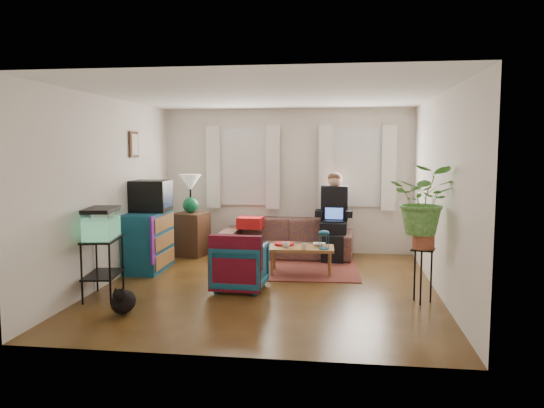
# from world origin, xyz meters

# --- Properties ---
(floor) EXTENTS (4.50, 5.00, 0.01)m
(floor) POSITION_xyz_m (0.00, 0.00, 0.00)
(floor) COLOR #4F2B14
(floor) RESTS_ON ground
(ceiling) EXTENTS (4.50, 5.00, 0.01)m
(ceiling) POSITION_xyz_m (0.00, 0.00, 2.60)
(ceiling) COLOR white
(ceiling) RESTS_ON wall_back
(wall_back) EXTENTS (4.50, 0.01, 2.60)m
(wall_back) POSITION_xyz_m (0.00, 2.50, 1.30)
(wall_back) COLOR silver
(wall_back) RESTS_ON floor
(wall_front) EXTENTS (4.50, 0.01, 2.60)m
(wall_front) POSITION_xyz_m (0.00, -2.50, 1.30)
(wall_front) COLOR silver
(wall_front) RESTS_ON floor
(wall_left) EXTENTS (0.01, 5.00, 2.60)m
(wall_left) POSITION_xyz_m (-2.25, 0.00, 1.30)
(wall_left) COLOR silver
(wall_left) RESTS_ON floor
(wall_right) EXTENTS (0.01, 5.00, 2.60)m
(wall_right) POSITION_xyz_m (2.25, 0.00, 1.30)
(wall_right) COLOR silver
(wall_right) RESTS_ON floor
(window_left) EXTENTS (1.08, 0.04, 1.38)m
(window_left) POSITION_xyz_m (-0.80, 2.48, 1.55)
(window_left) COLOR white
(window_left) RESTS_ON wall_back
(window_right) EXTENTS (1.08, 0.04, 1.38)m
(window_right) POSITION_xyz_m (1.25, 2.48, 1.55)
(window_right) COLOR white
(window_right) RESTS_ON wall_back
(curtains_left) EXTENTS (1.36, 0.06, 1.50)m
(curtains_left) POSITION_xyz_m (-0.80, 2.40, 1.55)
(curtains_left) COLOR white
(curtains_left) RESTS_ON wall_back
(curtains_right) EXTENTS (1.36, 0.06, 1.50)m
(curtains_right) POSITION_xyz_m (1.25, 2.40, 1.55)
(curtains_right) COLOR white
(curtains_right) RESTS_ON wall_back
(picture_frame) EXTENTS (0.04, 0.32, 0.40)m
(picture_frame) POSITION_xyz_m (-2.21, 0.85, 1.95)
(picture_frame) COLOR #3D2616
(picture_frame) RESTS_ON wall_left
(area_rug) EXTENTS (2.07, 1.69, 0.01)m
(area_rug) POSITION_xyz_m (0.25, 1.07, 0.01)
(area_rug) COLOR brown
(area_rug) RESTS_ON floor
(sofa) EXTENTS (2.29, 0.98, 0.89)m
(sofa) POSITION_xyz_m (0.05, 2.05, 0.44)
(sofa) COLOR brown
(sofa) RESTS_ON floor
(seated_person) EXTENTS (0.59, 0.72, 1.35)m
(seated_person) POSITION_xyz_m (0.86, 2.02, 0.67)
(seated_person) COLOR black
(seated_person) RESTS_ON sofa
(side_table) EXTENTS (0.61, 0.61, 0.76)m
(side_table) POSITION_xyz_m (-1.65, 1.94, 0.38)
(side_table) COLOR #392515
(side_table) RESTS_ON floor
(table_lamp) EXTENTS (0.46, 0.46, 0.69)m
(table_lamp) POSITION_xyz_m (-1.65, 1.94, 1.08)
(table_lamp) COLOR white
(table_lamp) RESTS_ON side_table
(dresser) EXTENTS (0.52, 1.02, 0.91)m
(dresser) POSITION_xyz_m (-1.99, 0.76, 0.45)
(dresser) COLOR #125E70
(dresser) RESTS_ON floor
(crt_tv) EXTENTS (0.56, 0.51, 0.49)m
(crt_tv) POSITION_xyz_m (-1.97, 0.86, 1.15)
(crt_tv) COLOR black
(crt_tv) RESTS_ON dresser
(aquarium_stand) EXTENTS (0.48, 0.73, 0.76)m
(aquarium_stand) POSITION_xyz_m (-2.00, -0.81, 0.38)
(aquarium_stand) COLOR black
(aquarium_stand) RESTS_ON floor
(aquarium) EXTENTS (0.43, 0.67, 0.40)m
(aquarium) POSITION_xyz_m (-2.00, -0.81, 0.96)
(aquarium) COLOR #7FD899
(aquarium) RESTS_ON aquarium_stand
(black_cat) EXTENTS (0.32, 0.43, 0.34)m
(black_cat) POSITION_xyz_m (-1.48, -1.42, 0.17)
(black_cat) COLOR black
(black_cat) RESTS_ON floor
(armchair) EXTENTS (0.70, 0.66, 0.69)m
(armchair) POSITION_xyz_m (-0.35, -0.20, 0.35)
(armchair) COLOR #115867
(armchair) RESTS_ON floor
(serape_throw) EXTENTS (0.70, 0.19, 0.57)m
(serape_throw) POSITION_xyz_m (-0.36, -0.46, 0.49)
(serape_throw) COLOR #9E0A0A
(serape_throw) RESTS_ON armchair
(coffee_table) EXTENTS (1.00, 0.58, 0.41)m
(coffee_table) POSITION_xyz_m (0.39, 0.84, 0.20)
(coffee_table) COLOR brown
(coffee_table) RESTS_ON floor
(cup_a) EXTENTS (0.12, 0.12, 0.09)m
(cup_a) POSITION_xyz_m (0.17, 0.74, 0.45)
(cup_a) COLOR white
(cup_a) RESTS_ON coffee_table
(cup_b) EXTENTS (0.09, 0.09, 0.08)m
(cup_b) POSITION_xyz_m (0.44, 0.68, 0.45)
(cup_b) COLOR beige
(cup_b) RESTS_ON coffee_table
(bowl) EXTENTS (0.20, 0.20, 0.05)m
(bowl) POSITION_xyz_m (0.65, 0.94, 0.43)
(bowl) COLOR white
(bowl) RESTS_ON coffee_table
(snack_tray) EXTENTS (0.32, 0.32, 0.04)m
(snack_tray) POSITION_xyz_m (0.12, 0.96, 0.42)
(snack_tray) COLOR #B21414
(snack_tray) RESTS_ON coffee_table
(birdcage) EXTENTS (0.17, 0.17, 0.29)m
(birdcage) POSITION_xyz_m (0.73, 0.72, 0.55)
(birdcage) COLOR #115B6B
(birdcage) RESTS_ON coffee_table
(plant_stand) EXTENTS (0.35, 0.35, 0.67)m
(plant_stand) POSITION_xyz_m (1.98, -0.51, 0.34)
(plant_stand) COLOR black
(plant_stand) RESTS_ON floor
(potted_plant) EXTENTS (0.92, 0.85, 0.86)m
(potted_plant) POSITION_xyz_m (1.98, -0.51, 1.14)
(potted_plant) COLOR #599947
(potted_plant) RESTS_ON plant_stand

